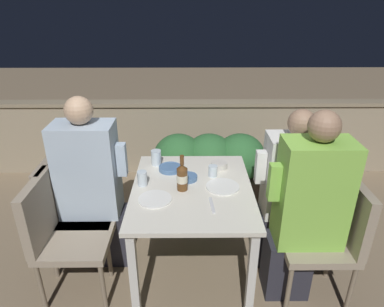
{
  "coord_description": "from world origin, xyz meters",
  "views": [
    {
      "loc": [
        -0.02,
        -2.01,
        1.94
      ],
      "look_at": [
        0.0,
        0.07,
        0.96
      ],
      "focal_mm": 32.0,
      "sensor_mm": 36.0,
      "label": 1
    }
  ],
  "objects_px": {
    "chair_left_near": "(59,228)",
    "chair_right_near": "(332,230)",
    "person_white_polo": "(288,191)",
    "person_blue_shirt": "(94,185)",
    "beer_bottle": "(182,177)",
    "chair_right_far": "(313,203)",
    "chair_left_far": "(69,203)",
    "person_green_blouse": "(305,210)",
    "potted_plant": "(77,180)"
  },
  "relations": [
    {
      "from": "chair_left_near",
      "to": "chair_right_near",
      "type": "bearing_deg",
      "value": -1.11
    },
    {
      "from": "chair_right_near",
      "to": "person_white_polo",
      "type": "bearing_deg",
      "value": 124.74
    },
    {
      "from": "person_blue_shirt",
      "to": "beer_bottle",
      "type": "distance_m",
      "value": 0.7
    },
    {
      "from": "chair_right_far",
      "to": "person_blue_shirt",
      "type": "bearing_deg",
      "value": 179.39
    },
    {
      "from": "chair_left_near",
      "to": "person_blue_shirt",
      "type": "distance_m",
      "value": 0.38
    },
    {
      "from": "chair_right_near",
      "to": "chair_left_far",
      "type": "bearing_deg",
      "value": 169.61
    },
    {
      "from": "chair_right_near",
      "to": "person_green_blouse",
      "type": "xyz_separation_m",
      "value": [
        -0.2,
        -0.0,
        0.15
      ]
    },
    {
      "from": "chair_left_near",
      "to": "chair_right_far",
      "type": "distance_m",
      "value": 1.82
    },
    {
      "from": "chair_left_near",
      "to": "chair_left_far",
      "type": "distance_m",
      "value": 0.3
    },
    {
      "from": "person_white_polo",
      "to": "chair_left_near",
      "type": "bearing_deg",
      "value": -169.83
    },
    {
      "from": "chair_left_near",
      "to": "person_green_blouse",
      "type": "relative_size",
      "value": 0.65
    },
    {
      "from": "chair_right_near",
      "to": "chair_right_far",
      "type": "bearing_deg",
      "value": 93.4
    },
    {
      "from": "chair_right_far",
      "to": "person_white_polo",
      "type": "relative_size",
      "value": 0.7
    },
    {
      "from": "person_white_polo",
      "to": "beer_bottle",
      "type": "xyz_separation_m",
      "value": [
        -0.77,
        -0.17,
        0.21
      ]
    },
    {
      "from": "person_blue_shirt",
      "to": "beer_bottle",
      "type": "height_order",
      "value": "person_blue_shirt"
    },
    {
      "from": "chair_left_far",
      "to": "person_green_blouse",
      "type": "height_order",
      "value": "person_green_blouse"
    },
    {
      "from": "person_white_polo",
      "to": "beer_bottle",
      "type": "relative_size",
      "value": 4.95
    },
    {
      "from": "person_blue_shirt",
      "to": "beer_bottle",
      "type": "bearing_deg",
      "value": -15.7
    },
    {
      "from": "chair_right_far",
      "to": "chair_left_far",
      "type": "bearing_deg",
      "value": 179.46
    },
    {
      "from": "chair_left_far",
      "to": "person_blue_shirt",
      "type": "height_order",
      "value": "person_blue_shirt"
    },
    {
      "from": "chair_right_near",
      "to": "person_green_blouse",
      "type": "distance_m",
      "value": 0.25
    },
    {
      "from": "chair_right_near",
      "to": "chair_right_far",
      "type": "distance_m",
      "value": 0.32
    },
    {
      "from": "person_blue_shirt",
      "to": "beer_bottle",
      "type": "relative_size",
      "value": 5.3
    },
    {
      "from": "chair_right_far",
      "to": "person_white_polo",
      "type": "distance_m",
      "value": 0.23
    },
    {
      "from": "chair_right_near",
      "to": "beer_bottle",
      "type": "height_order",
      "value": "beer_bottle"
    },
    {
      "from": "chair_left_near",
      "to": "chair_right_near",
      "type": "distance_m",
      "value": 1.82
    },
    {
      "from": "chair_left_near",
      "to": "beer_bottle",
      "type": "xyz_separation_m",
      "value": [
        0.82,
        0.12,
        0.32
      ]
    },
    {
      "from": "chair_left_far",
      "to": "person_blue_shirt",
      "type": "relative_size",
      "value": 0.65
    },
    {
      "from": "chair_left_near",
      "to": "person_blue_shirt",
      "type": "height_order",
      "value": "person_blue_shirt"
    },
    {
      "from": "chair_right_near",
      "to": "potted_plant",
      "type": "distance_m",
      "value": 2.13
    },
    {
      "from": "chair_left_near",
      "to": "person_green_blouse",
      "type": "bearing_deg",
      "value": -1.24
    },
    {
      "from": "beer_bottle",
      "to": "potted_plant",
      "type": "relative_size",
      "value": 0.36
    },
    {
      "from": "person_white_polo",
      "to": "potted_plant",
      "type": "relative_size",
      "value": 1.8
    },
    {
      "from": "chair_left_far",
      "to": "person_green_blouse",
      "type": "relative_size",
      "value": 0.65
    },
    {
      "from": "chair_right_near",
      "to": "person_white_polo",
      "type": "xyz_separation_m",
      "value": [
        -0.22,
        0.32,
        0.1
      ]
    },
    {
      "from": "chair_left_far",
      "to": "chair_right_far",
      "type": "relative_size",
      "value": 1.0
    },
    {
      "from": "chair_left_far",
      "to": "person_green_blouse",
      "type": "xyz_separation_m",
      "value": [
        1.65,
        -0.34,
        0.15
      ]
    },
    {
      "from": "chair_right_near",
      "to": "chair_right_far",
      "type": "xyz_separation_m",
      "value": [
        -0.02,
        0.32,
        0.0
      ]
    },
    {
      "from": "person_blue_shirt",
      "to": "chair_right_near",
      "type": "relative_size",
      "value": 1.53
    },
    {
      "from": "beer_bottle",
      "to": "chair_right_near",
      "type": "bearing_deg",
      "value": -8.88
    },
    {
      "from": "chair_right_far",
      "to": "beer_bottle",
      "type": "xyz_separation_m",
      "value": [
        -0.97,
        -0.17,
        0.32
      ]
    },
    {
      "from": "chair_left_far",
      "to": "person_white_polo",
      "type": "bearing_deg",
      "value": -0.61
    },
    {
      "from": "person_blue_shirt",
      "to": "chair_right_near",
      "type": "bearing_deg",
      "value": -11.63
    },
    {
      "from": "chair_left_far",
      "to": "potted_plant",
      "type": "xyz_separation_m",
      "value": [
        -0.1,
        0.51,
        -0.1
      ]
    },
    {
      "from": "chair_left_far",
      "to": "beer_bottle",
      "type": "distance_m",
      "value": 0.93
    },
    {
      "from": "chair_left_far",
      "to": "beer_bottle",
      "type": "xyz_separation_m",
      "value": [
        0.85,
        -0.18,
        0.32
      ]
    },
    {
      "from": "chair_left_far",
      "to": "chair_right_near",
      "type": "height_order",
      "value": "same"
    },
    {
      "from": "person_green_blouse",
      "to": "beer_bottle",
      "type": "distance_m",
      "value": 0.82
    },
    {
      "from": "person_green_blouse",
      "to": "chair_left_far",
      "type": "bearing_deg",
      "value": 168.38
    },
    {
      "from": "person_blue_shirt",
      "to": "person_green_blouse",
      "type": "xyz_separation_m",
      "value": [
        1.44,
        -0.34,
        0.01
      ]
    }
  ]
}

